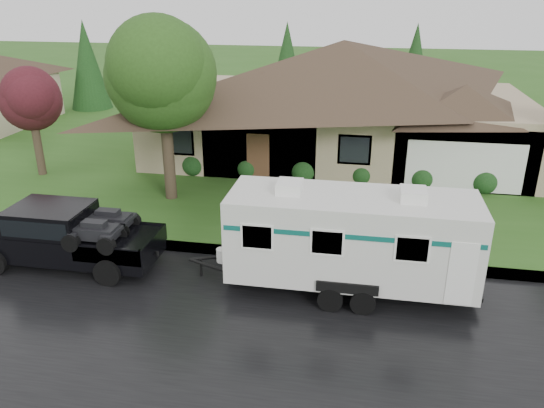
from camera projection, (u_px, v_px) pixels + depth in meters
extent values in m
plane|color=#2B571B|center=(237.00, 291.00, 15.17)|extent=(140.00, 140.00, 0.00)
cube|color=black|center=(218.00, 332.00, 13.35)|extent=(140.00, 8.00, 0.01)
cube|color=gray|center=(254.00, 253.00, 17.19)|extent=(140.00, 0.50, 0.15)
cube|color=#2B571B|center=(303.00, 146.00, 28.82)|extent=(140.00, 26.00, 0.15)
cube|color=tan|center=(340.00, 124.00, 26.98)|extent=(18.00, 10.00, 3.00)
pyramid|color=#372B1E|center=(344.00, 40.00, 25.44)|extent=(19.44, 10.80, 2.60)
cube|color=tan|center=(458.00, 148.00, 23.41)|extent=(5.76, 4.00, 2.70)
cylinder|color=#382B1E|center=(169.00, 161.00, 20.97)|extent=(0.46, 0.46, 3.10)
sphere|color=#2F5A1D|center=(162.00, 73.00, 19.69)|extent=(4.29, 4.29, 4.29)
cylinder|color=#382B1E|center=(39.00, 151.00, 23.89)|extent=(0.36, 0.36, 2.14)
sphere|color=#4C171F|center=(30.00, 99.00, 23.01)|extent=(2.96, 2.96, 2.96)
sphere|color=#143814|center=(194.00, 163.00, 24.12)|extent=(1.00, 1.00, 1.00)
sphere|color=#143814|center=(248.00, 166.00, 23.70)|extent=(1.00, 1.00, 1.00)
sphere|color=#143814|center=(304.00, 170.00, 23.28)|extent=(1.00, 1.00, 1.00)
sphere|color=#143814|center=(362.00, 173.00, 22.86)|extent=(1.00, 1.00, 1.00)
sphere|color=#143814|center=(422.00, 176.00, 22.45)|extent=(1.00, 1.00, 1.00)
sphere|color=#143814|center=(484.00, 180.00, 22.03)|extent=(1.00, 1.00, 1.00)
cube|color=black|center=(66.00, 242.00, 16.37)|extent=(5.77, 1.92, 0.83)
cube|color=black|center=(3.00, 230.00, 16.63)|extent=(1.54, 1.87, 0.34)
cube|color=black|center=(51.00, 220.00, 16.16)|extent=(2.31, 1.81, 0.86)
cube|color=black|center=(51.00, 218.00, 16.14)|extent=(2.11, 1.84, 0.53)
cube|color=black|center=(120.00, 241.00, 16.00)|extent=(2.11, 1.83, 0.06)
cylinder|color=black|center=(32.00, 235.00, 17.67)|extent=(0.81, 0.31, 0.81)
cylinder|color=black|center=(108.00, 272.00, 15.34)|extent=(0.81, 0.31, 0.81)
cylinder|color=black|center=(135.00, 244.00, 17.06)|extent=(0.81, 0.31, 0.81)
cube|color=silver|center=(351.00, 236.00, 14.57)|extent=(6.73, 2.31, 2.35)
cube|color=black|center=(348.00, 278.00, 15.07)|extent=(7.11, 1.15, 0.13)
cube|color=#0C554C|center=(352.00, 219.00, 14.38)|extent=(6.59, 2.33, 0.13)
cube|color=white|center=(290.00, 187.00, 14.36)|extent=(0.67, 0.77, 0.31)
cube|color=white|center=(413.00, 195.00, 13.82)|extent=(0.67, 0.77, 0.31)
cylinder|color=black|center=(330.00, 299.00, 14.13)|extent=(0.67, 0.23, 0.67)
cylinder|color=black|center=(336.00, 260.00, 16.19)|extent=(0.67, 0.23, 0.67)
cylinder|color=black|center=(363.00, 302.00, 13.98)|extent=(0.67, 0.23, 0.67)
cylinder|color=black|center=(365.00, 262.00, 16.05)|extent=(0.67, 0.23, 0.67)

